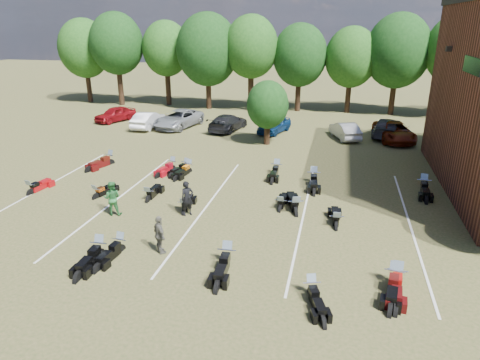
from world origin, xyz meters
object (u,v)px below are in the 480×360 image
(person_green, at_px, (112,198))
(person_grey, at_px, (160,235))
(motorcycle_7, at_px, (31,194))
(car_0, at_px, (115,114))
(car_4, at_px, (274,125))
(person_black, at_px, (187,199))
(motorcycle_3, at_px, (227,264))
(motorcycle_14, at_px, (110,164))

(person_green, relative_size, person_grey, 1.05)
(person_grey, relative_size, motorcycle_7, 0.78)
(car_0, height_order, motorcycle_7, car_0)
(car_0, xyz_separation_m, motorcycle_7, (4.53, -17.98, -0.71))
(person_green, xyz_separation_m, person_grey, (3.78, -3.00, -0.04))
(car_4, height_order, motorcycle_7, car_4)
(person_black, distance_m, motorcycle_7, 9.48)
(person_green, relative_size, motorcycle_7, 0.82)
(motorcycle_3, distance_m, motorcycle_7, 13.32)
(person_grey, distance_m, motorcycle_3, 3.03)
(person_black, relative_size, motorcycle_14, 0.72)
(person_black, height_order, motorcycle_3, person_black)
(car_4, distance_m, motorcycle_14, 14.65)
(car_4, xyz_separation_m, person_green, (-5.20, -18.40, 0.17))
(car_4, distance_m, motorcycle_7, 20.29)
(motorcycle_3, bearing_deg, person_green, 150.95)
(motorcycle_3, xyz_separation_m, motorcycle_14, (-10.88, 10.45, 0.00))
(person_grey, relative_size, motorcycle_3, 0.69)
(motorcycle_3, bearing_deg, car_4, 90.84)
(motorcycle_7, bearing_deg, person_green, 173.09)
(car_4, xyz_separation_m, motorcycle_7, (-11.00, -17.03, -0.70))
(car_0, relative_size, person_grey, 2.50)
(person_grey, xyz_separation_m, motorcycle_3, (2.90, -0.25, -0.83))
(car_0, xyz_separation_m, person_green, (10.33, -19.36, 0.16))
(car_0, relative_size, motorcycle_3, 1.72)
(car_0, height_order, car_4, car_0)
(car_4, xyz_separation_m, motorcycle_14, (-9.40, -11.21, -0.70))
(person_black, bearing_deg, person_grey, -130.89)
(car_4, xyz_separation_m, person_grey, (-1.42, -21.41, 0.13))
(car_4, height_order, motorcycle_14, car_4)
(person_black, bearing_deg, person_green, 148.71)
(person_green, xyz_separation_m, motorcycle_14, (-4.20, 7.19, -0.87))
(motorcycle_7, bearing_deg, car_0, -69.43)
(car_0, distance_m, person_grey, 26.44)
(car_4, height_order, person_grey, person_grey)
(person_black, distance_m, person_grey, 3.78)
(person_grey, distance_m, motorcycle_7, 10.57)
(person_grey, xyz_separation_m, motorcycle_14, (-7.97, 10.19, -0.83))
(car_0, xyz_separation_m, motorcycle_14, (6.13, -12.17, -0.71))
(car_4, bearing_deg, person_black, -77.83)
(person_grey, height_order, motorcycle_14, person_grey)
(car_0, height_order, person_green, person_green)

